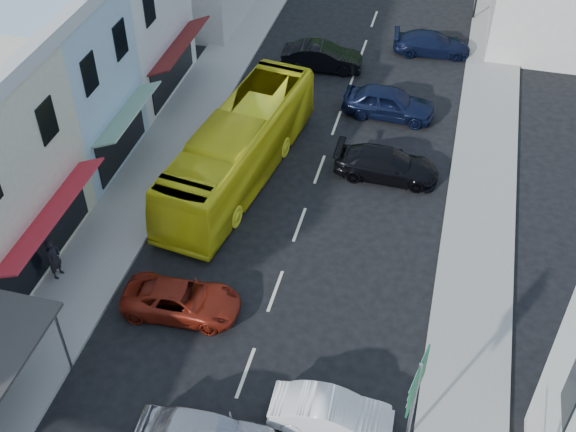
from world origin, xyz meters
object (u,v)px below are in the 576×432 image
object	(u,v)px
pedestrian_left	(55,260)
direction_sign	(413,404)
bus	(239,150)
car_red	(181,299)
car_white	(331,413)

from	to	relation	value
pedestrian_left	direction_sign	xyz separation A→B (m)	(14.30, -3.78, 0.99)
bus	car_red	bearing A→B (deg)	-79.83
bus	car_white	bearing A→B (deg)	-52.28
car_white	pedestrian_left	bearing A→B (deg)	69.77
car_white	bus	bearing A→B (deg)	27.63
pedestrian_left	direction_sign	size ratio (longest dim) A/B	0.43
car_white	direction_sign	size ratio (longest dim) A/B	1.11
car_red	pedestrian_left	xyz separation A→B (m)	(-5.37, 0.43, 0.30)
car_red	direction_sign	xyz separation A→B (m)	(8.93, -3.35, 1.29)
bus	pedestrian_left	xyz separation A→B (m)	(-5.05, -7.97, -0.55)
bus	pedestrian_left	world-z (taller)	bus
pedestrian_left	direction_sign	distance (m)	14.82
direction_sign	pedestrian_left	bearing A→B (deg)	176.34
car_red	direction_sign	distance (m)	9.62
car_red	direction_sign	size ratio (longest dim) A/B	1.16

